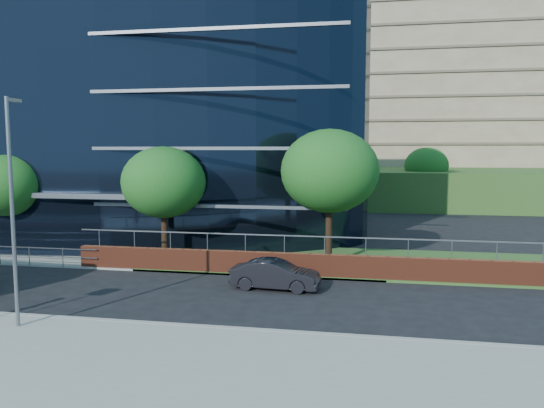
% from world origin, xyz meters
% --- Properties ---
extents(grass_verge, '(36.00, 8.00, 0.12)m').
position_xyz_m(grass_verge, '(24.00, 11.00, 0.06)').
color(grass_verge, '#2D511E').
rests_on(grass_verge, ground).
extents(glass_office, '(44.00, 23.10, 16.00)m').
position_xyz_m(glass_office, '(-4.00, 20.85, 8.00)').
color(glass_office, black).
rests_on(glass_office, ground).
extents(retaining_wall, '(34.00, 0.40, 2.11)m').
position_xyz_m(retaining_wall, '(20.00, 7.30, 0.61)').
color(retaining_wall, maroon).
rests_on(retaining_wall, ground).
extents(apartment_block, '(60.00, 42.00, 30.00)m').
position_xyz_m(apartment_block, '(32.00, 57.21, 11.11)').
color(apartment_block, '#2D511E').
rests_on(apartment_block, ground).
extents(tree_far_b, '(4.29, 4.29, 6.05)m').
position_xyz_m(tree_far_b, '(-3.00, 9.50, 4.21)').
color(tree_far_b, black).
rests_on(tree_far_b, ground).
extents(tree_far_c, '(4.62, 4.62, 6.51)m').
position_xyz_m(tree_far_c, '(7.00, 9.00, 4.54)').
color(tree_far_c, black).
rests_on(tree_far_c, ground).
extents(tree_far_d, '(5.28, 5.28, 7.44)m').
position_xyz_m(tree_far_d, '(16.00, 10.00, 5.19)').
color(tree_far_d, black).
rests_on(tree_far_d, ground).
extents(tree_dist_e, '(4.62, 4.62, 6.51)m').
position_xyz_m(tree_dist_e, '(24.00, 40.00, 4.54)').
color(tree_dist_e, black).
rests_on(tree_dist_e, ground).
extents(streetlight_east, '(0.15, 0.77, 8.00)m').
position_xyz_m(streetlight_east, '(6.00, -2.17, 4.44)').
color(streetlight_east, slate).
rests_on(streetlight_east, pavement_near).
extents(parked_car, '(4.16, 1.68, 1.34)m').
position_xyz_m(parked_car, '(13.97, 4.87, 0.67)').
color(parked_car, black).
rests_on(parked_car, ground).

